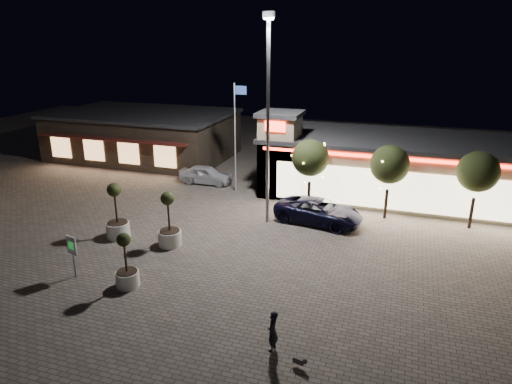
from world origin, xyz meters
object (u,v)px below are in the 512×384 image
(pickup_truck, at_px, (318,211))
(planter_mid, at_px, (127,270))
(white_sedan, at_px, (206,175))
(pedestrian, at_px, (273,331))
(planter_left, at_px, (117,221))
(valet_sign, at_px, (72,249))

(pickup_truck, bearing_deg, planter_mid, 155.69)
(white_sedan, distance_m, pedestrian, 20.73)
(pedestrian, distance_m, planter_mid, 8.06)
(pedestrian, height_order, planter_left, planter_left)
(valet_sign, bearing_deg, pedestrian, -11.64)
(pickup_truck, height_order, planter_mid, planter_mid)
(pedestrian, xyz_separation_m, planter_mid, (-7.73, 2.26, 0.02))
(white_sedan, bearing_deg, pickup_truck, -119.54)
(planter_mid, bearing_deg, white_sedan, 100.96)
(planter_left, xyz_separation_m, planter_mid, (3.62, -4.55, -0.19))
(white_sedan, xyz_separation_m, planter_left, (-0.62, -10.92, 0.30))
(white_sedan, bearing_deg, planter_left, 174.22)
(pickup_truck, xyz_separation_m, planter_left, (-10.60, -5.84, 0.26))
(pickup_truck, relative_size, pedestrian, 3.36)
(pickup_truck, xyz_separation_m, pedestrian, (0.75, -12.65, 0.05))
(white_sedan, relative_size, valet_sign, 1.97)
(pickup_truck, relative_size, planter_left, 1.65)
(planter_mid, bearing_deg, valet_sign, -178.59)
(planter_left, bearing_deg, pedestrian, -30.97)
(planter_left, distance_m, valet_sign, 4.70)
(pickup_truck, relative_size, planter_mid, 2.01)
(planter_mid, bearing_deg, pedestrian, -16.30)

